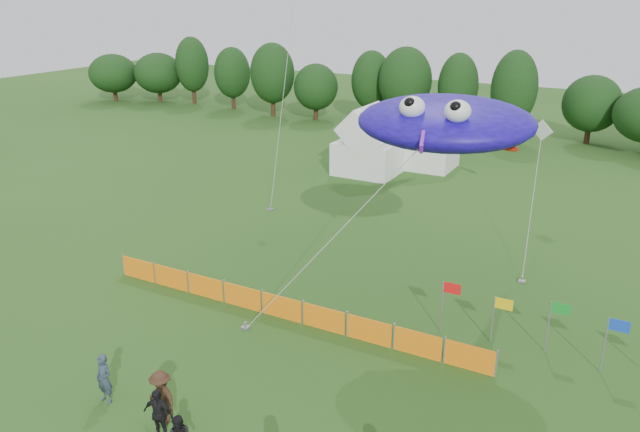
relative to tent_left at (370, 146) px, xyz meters
The scene contains 12 objects.
ground 29.94m from the tent_left, 74.35° to the right, with size 160.00×160.00×0.00m, color #234C16.
treeline 18.96m from the tent_left, 59.11° to the left, with size 104.57×8.78×8.36m.
tent_left is the anchor object (origin of this frame).
tent_right 4.61m from the tent_left, 48.15° to the left, with size 4.74×3.79×3.35m.
barrier_fence 22.85m from the tent_left, 75.16° to the right, with size 17.90×0.06×1.00m.
flag_row 25.58m from the tent_left, 50.69° to the right, with size 8.73×0.52×2.23m.
spectator_a 29.88m from the tent_left, 83.06° to the right, with size 0.64×0.42×1.76m, color #2C3A4A.
spectator_c 30.21m from the tent_left, 78.45° to the right, with size 1.21×0.70×1.88m, color #3A2517.
spectator_d 30.91m from the tent_left, 77.91° to the right, with size 1.03×0.43×1.76m, color black.
stingray_kite 22.05m from the tent_left, 57.82° to the right, with size 10.36×14.37×9.45m.
small_kite_white 14.45m from the tent_left, 25.15° to the right, with size 2.27×10.61×5.87m.
small_kite_dark 9.64m from the tent_left, 109.18° to the right, with size 1.87×6.07×13.87m.
Camera 1 is at (10.21, -12.94, 13.07)m, focal length 35.00 mm.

